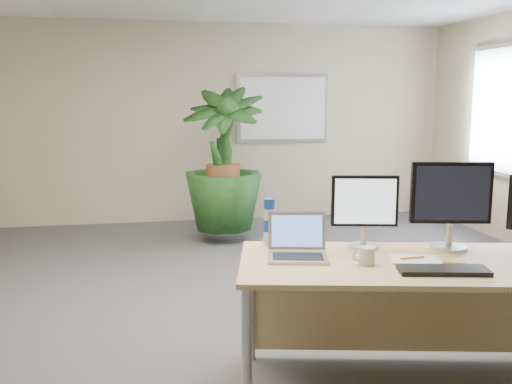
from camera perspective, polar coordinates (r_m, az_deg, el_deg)
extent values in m
plane|color=#4B4B51|center=(4.26, -1.12, -14.17)|extent=(8.00, 8.00, 0.00)
cube|color=tan|center=(7.88, -5.97, 6.84)|extent=(7.00, 0.04, 2.70)
cube|color=#B7B6BC|center=(8.03, 2.67, 8.36)|extent=(1.30, 0.03, 0.95)
cube|color=white|center=(8.01, 2.71, 8.36)|extent=(1.20, 0.01, 0.85)
cube|color=#B7B6BC|center=(7.40, 23.37, 7.50)|extent=(0.03, 1.30, 1.55)
cube|color=white|center=(7.38, 23.24, 7.51)|extent=(0.01, 1.20, 1.45)
cube|color=tan|center=(3.40, 16.07, -6.93)|extent=(2.18, 1.27, 0.03)
cube|color=tan|center=(3.89, 14.31, -10.84)|extent=(1.91, 0.43, 0.64)
cylinder|color=silver|center=(3.08, -0.95, -16.16)|extent=(0.05, 0.05, 0.76)
cylinder|color=silver|center=(3.78, -0.45, -11.15)|extent=(0.05, 0.05, 0.76)
imported|color=#133413|center=(6.74, -3.31, 1.30)|extent=(1.07, 1.07, 1.50)
cylinder|color=silver|center=(3.61, 10.67, -5.34)|extent=(0.18, 0.18, 0.02)
cylinder|color=silver|center=(3.60, 10.70, -4.34)|extent=(0.04, 0.04, 0.11)
cube|color=black|center=(3.55, 10.81, -0.87)|extent=(0.40, 0.12, 0.31)
cube|color=silver|center=(3.53, 10.87, -0.94)|extent=(0.36, 0.08, 0.28)
cylinder|color=silver|center=(3.71, 18.64, -5.26)|extent=(0.22, 0.22, 0.02)
cylinder|color=silver|center=(3.69, 18.71, -4.10)|extent=(0.04, 0.04, 0.13)
cube|color=black|center=(3.64, 18.93, -0.06)|extent=(0.48, 0.14, 0.37)
cube|color=black|center=(3.61, 19.06, -0.13)|extent=(0.43, 0.10, 0.33)
cube|color=#B5B5B9|center=(3.31, 4.20, -6.57)|extent=(0.38, 0.30, 0.02)
cube|color=black|center=(3.30, 4.21, -6.45)|extent=(0.32, 0.21, 0.00)
cube|color=#B5B5B9|center=(3.42, 4.11, -3.89)|extent=(0.35, 0.13, 0.23)
cube|color=#639EFF|center=(3.42, 4.11, -3.92)|extent=(0.30, 0.10, 0.18)
cube|color=black|center=(3.22, 18.23, -7.44)|extent=(0.49, 0.25, 0.03)
cylinder|color=silver|center=(3.26, 11.05, -6.28)|extent=(0.09, 0.09, 0.10)
torus|color=silver|center=(3.24, 10.25, -6.34)|extent=(0.07, 0.03, 0.07)
cube|color=white|center=(3.39, 15.69, -6.57)|extent=(0.33, 0.28, 0.01)
cylinder|color=orange|center=(3.39, 15.37, -6.36)|extent=(0.15, 0.02, 0.01)
cylinder|color=yellow|center=(3.38, 19.23, -6.74)|extent=(0.12, 0.07, 0.02)
cylinder|color=silver|center=(3.58, 1.33, -3.52)|extent=(0.07, 0.07, 0.23)
cylinder|color=#1844B8|center=(3.55, 1.34, -1.18)|extent=(0.07, 0.07, 0.06)
cylinder|color=#1844B8|center=(3.58, 1.33, -3.36)|extent=(0.08, 0.08, 0.07)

